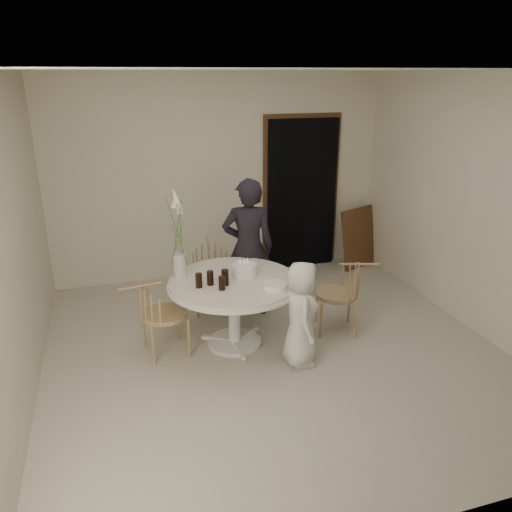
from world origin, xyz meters
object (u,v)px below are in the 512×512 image
object	(u,v)px
boy	(301,314)
flower_vase	(179,246)
chair_far	(210,266)
table	(234,290)
birthday_cake	(245,270)
chair_right	(347,287)
girl	(248,248)
chair_left	(153,309)

from	to	relation	value
boy	flower_vase	distance (m)	1.38
boy	chair_far	bearing A→B (deg)	31.93
table	birthday_cake	bearing A→B (deg)	30.89
chair_right	table	bearing A→B (deg)	-75.95
girl	flower_vase	xyz separation A→B (m)	(-0.84, -0.44, 0.25)
chair_right	chair_left	xyz separation A→B (m)	(-2.06, 0.08, -0.00)
boy	birthday_cake	world-z (taller)	boy
chair_left	girl	size ratio (longest dim) A/B	0.49
chair_left	flower_vase	xyz separation A→B (m)	(0.32, 0.21, 0.55)
chair_far	girl	xyz separation A→B (m)	(0.39, -0.30, 0.29)
table	chair_far	xyz separation A→B (m)	(-0.04, 0.98, -0.11)
table	chair_left	distance (m)	0.82
girl	birthday_cake	xyz separation A→B (m)	(-0.21, -0.60, -0.01)
table	girl	world-z (taller)	girl
flower_vase	table	bearing A→B (deg)	-25.73
chair_right	birthday_cake	distance (m)	1.15
table	chair_right	xyz separation A→B (m)	(1.24, -0.06, -0.10)
chair_right	chair_left	bearing A→B (deg)	-75.61
boy	table	bearing A→B (deg)	56.26
chair_far	girl	size ratio (longest dim) A/B	0.49
chair_far	chair_right	distance (m)	1.65
boy	birthday_cake	bearing A→B (deg)	43.77
table	chair_far	world-z (taller)	chair_far
chair_right	chair_far	bearing A→B (deg)	-112.19
table	flower_vase	distance (m)	0.70
chair_far	chair_right	xyz separation A→B (m)	(1.29, -1.04, 0.01)
table	chair_right	distance (m)	1.25
girl	birthday_cake	size ratio (longest dim) A/B	6.33
chair_right	girl	xyz separation A→B (m)	(-0.90, 0.74, 0.29)
boy	birthday_cake	size ratio (longest dim) A/B	4.13
chair_right	boy	size ratio (longest dim) A/B	0.76
girl	boy	distance (m)	1.25
chair_far	chair_left	distance (m)	1.23
chair_left	chair_right	bearing A→B (deg)	-101.14
girl	birthday_cake	world-z (taller)	girl
birthday_cake	girl	bearing A→B (deg)	70.53
girl	boy	bearing A→B (deg)	109.85
boy	girl	bearing A→B (deg)	19.58
chair_left	birthday_cake	xyz separation A→B (m)	(0.95, 0.06, 0.28)
chair_far	flower_vase	distance (m)	1.03
chair_far	chair_left	xyz separation A→B (m)	(-0.77, -0.95, 0.00)
table	chair_far	size ratio (longest dim) A/B	1.69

